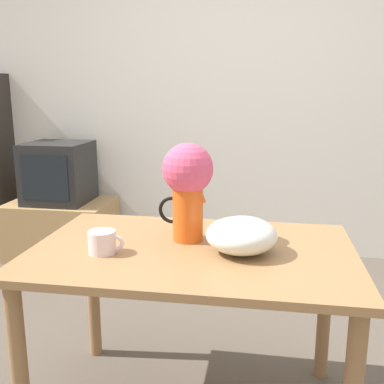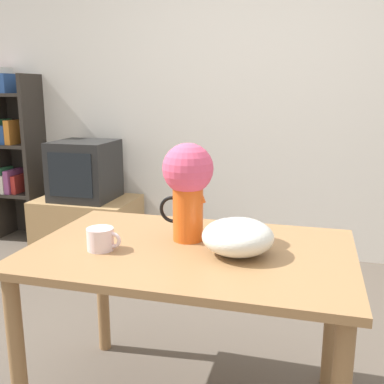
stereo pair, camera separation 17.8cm
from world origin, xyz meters
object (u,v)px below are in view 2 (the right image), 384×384
object	(u,v)px
white_bowl	(238,237)
flower_vase	(188,181)
tv_set	(85,170)
coffee_mug	(101,239)

from	to	relation	value
white_bowl	flower_vase	bearing A→B (deg)	154.07
white_bowl	tv_set	world-z (taller)	tv_set
coffee_mug	white_bowl	world-z (taller)	white_bowl
tv_set	white_bowl	bearing A→B (deg)	-47.31
flower_vase	tv_set	world-z (taller)	flower_vase
tv_set	flower_vase	bearing A→B (deg)	-49.86
tv_set	coffee_mug	bearing A→B (deg)	-59.75
white_bowl	coffee_mug	bearing A→B (deg)	-169.72
coffee_mug	tv_set	distance (m)	2.03
coffee_mug	flower_vase	bearing A→B (deg)	34.96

